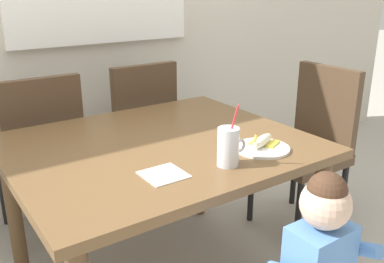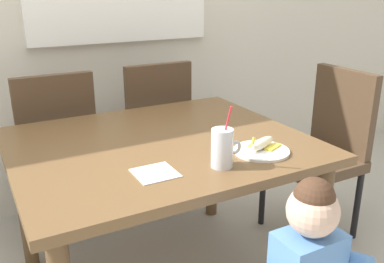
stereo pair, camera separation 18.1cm
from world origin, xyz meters
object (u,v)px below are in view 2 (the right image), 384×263
object	(u,v)px
snack_plate	(261,151)
paper_napkin	(155,173)
dining_chair_far	(325,144)
milk_cup	(222,150)
dining_chair_right	(152,126)
dining_table	(161,161)
dining_chair_left	(55,143)
peeled_banana	(262,144)

from	to	relation	value
snack_plate	paper_napkin	bearing A→B (deg)	177.58
dining_chair_far	milk_cup	world-z (taller)	milk_cup
dining_chair_right	dining_table	bearing A→B (deg)	69.22
dining_chair_left	snack_plate	size ratio (longest dim) A/B	4.17
dining_chair_right	snack_plate	size ratio (longest dim) A/B	4.17
dining_chair_right	paper_napkin	size ratio (longest dim) A/B	6.40
dining_chair_left	dining_chair_far	bearing A→B (deg)	151.31
dining_chair_left	snack_plate	bearing A→B (deg)	120.38
snack_plate	dining_chair_right	bearing A→B (deg)	90.85
peeled_banana	snack_plate	bearing A→B (deg)	-135.06
dining_chair_right	dining_chair_far	distance (m)	1.06
dining_chair_far	peeled_banana	distance (m)	0.81
dining_chair_left	paper_napkin	xyz separation A→B (m)	(0.16, -1.06, 0.21)
dining_chair_right	milk_cup	size ratio (longest dim) A/B	3.87
dining_table	dining_chair_left	bearing A→B (deg)	112.94
dining_table	snack_plate	distance (m)	0.46
dining_table	dining_chair_far	xyz separation A→B (m)	(1.03, 0.01, -0.11)
dining_chair_left	dining_chair_right	distance (m)	0.61
dining_chair_right	milk_cup	bearing A→B (deg)	79.93
dining_table	milk_cup	bearing A→B (deg)	-75.86
dining_table	dining_chair_left	world-z (taller)	dining_chair_left
dining_chair_left	milk_cup	xyz separation A→B (m)	(0.41, -1.12, 0.27)
paper_napkin	dining_chair_left	bearing A→B (deg)	98.71
dining_chair_left	snack_plate	distance (m)	1.26
dining_chair_left	dining_chair_right	xyz separation A→B (m)	(0.61, 0.03, 0.00)
dining_chair_left	paper_napkin	distance (m)	1.09
dining_table	milk_cup	size ratio (longest dim) A/B	5.10
dining_table	dining_chair_far	distance (m)	1.04
peeled_banana	dining_chair_right	bearing A→B (deg)	91.59
dining_table	dining_chair_right	xyz separation A→B (m)	(0.30, 0.78, -0.11)
dining_chair_left	milk_cup	distance (m)	1.22
dining_table	dining_chair_right	bearing A→B (deg)	69.22
snack_plate	paper_napkin	xyz separation A→B (m)	(-0.47, 0.02, -0.00)
milk_cup	peeled_banana	world-z (taller)	milk_cup
dining_chair_right	paper_napkin	xyz separation A→B (m)	(-0.45, -1.08, 0.21)
dining_chair_left	peeled_banana	size ratio (longest dim) A/B	5.46
peeled_banana	dining_chair_far	bearing A→B (deg)	24.47
dining_chair_left	snack_plate	world-z (taller)	dining_chair_left
paper_napkin	dining_table	bearing A→B (deg)	62.57
dining_chair_far	snack_plate	world-z (taller)	dining_chair_far
snack_plate	dining_chair_left	bearing A→B (deg)	120.38
dining_chair_left	dining_chair_far	distance (m)	1.54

